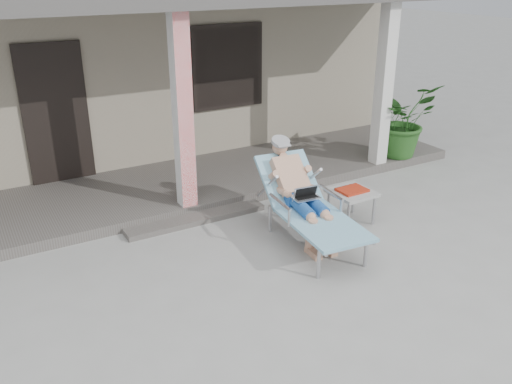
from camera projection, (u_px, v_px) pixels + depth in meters
ground at (265, 285)px, 5.99m from camera, size 60.00×60.00×0.00m
house at (96, 53)px, 10.53m from camera, size 10.40×5.40×3.30m
porch_deck at (166, 188)px, 8.36m from camera, size 10.00×2.00×0.15m
porch_overhang at (154, 3)px, 7.26m from camera, size 10.00×2.30×2.85m
porch_step at (197, 219)px, 7.45m from camera, size 2.00×0.30×0.07m
lounger at (304, 182)px, 6.73m from camera, size 0.91×1.98×1.26m
side_table at (352, 194)px, 7.30m from camera, size 0.56×0.56×0.49m
potted_palm at (402, 120)px, 9.35m from camera, size 1.18×1.03×1.27m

